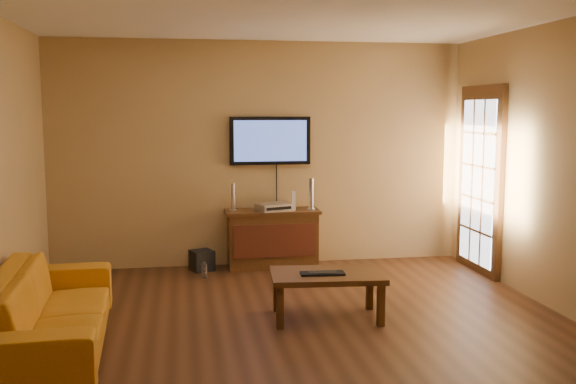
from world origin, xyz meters
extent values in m
plane|color=#391F0F|center=(0.00, 0.00, 0.00)|extent=(5.00, 5.00, 0.00)
plane|color=tan|center=(0.00, 2.50, 1.35)|extent=(5.00, 0.00, 5.00)
plane|color=tan|center=(2.50, 0.00, 1.35)|extent=(0.00, 5.00, 5.00)
plane|color=white|center=(0.00, 0.00, 2.70)|extent=(5.00, 5.00, 0.00)
cube|color=#3D220E|center=(2.46, 1.70, 1.05)|extent=(0.06, 1.02, 2.22)
cube|color=white|center=(2.42, 1.70, 1.05)|extent=(0.01, 0.79, 1.89)
cube|color=#3D220E|center=(0.11, 2.28, 0.33)|extent=(1.06, 0.40, 0.66)
cube|color=#341309|center=(0.11, 2.08, 0.36)|extent=(0.97, 0.02, 0.39)
cube|color=#3D220E|center=(0.11, 2.28, 0.68)|extent=(1.12, 0.43, 0.04)
cube|color=black|center=(0.11, 2.46, 1.51)|extent=(0.98, 0.07, 0.58)
cube|color=#3A4F97|center=(0.11, 2.42, 1.51)|extent=(0.88, 0.01, 0.49)
cube|color=#3D220E|center=(0.33, 0.30, 0.40)|extent=(1.05, 0.68, 0.05)
cube|color=#3D220E|center=(-0.13, 0.09, 0.19)|extent=(0.06, 0.06, 0.37)
cube|color=#3D220E|center=(0.75, 0.02, 0.19)|extent=(0.06, 0.06, 0.37)
cube|color=#3D220E|center=(-0.09, 0.57, 0.19)|extent=(0.06, 0.06, 0.37)
cube|color=#3D220E|center=(0.79, 0.50, 0.19)|extent=(0.06, 0.06, 0.37)
imported|color=orange|center=(-2.00, -0.06, 0.42)|extent=(0.74, 2.17, 0.84)
cylinder|color=silver|center=(-0.35, 2.31, 0.70)|extent=(0.09, 0.09, 0.01)
cylinder|color=silver|center=(-0.35, 2.31, 0.87)|extent=(0.05, 0.05, 0.31)
cylinder|color=silver|center=(0.58, 2.25, 0.70)|extent=(0.10, 0.10, 0.02)
cylinder|color=silver|center=(0.58, 2.25, 0.89)|extent=(0.06, 0.06, 0.36)
cube|color=silver|center=(0.12, 2.23, 0.74)|extent=(0.45, 0.38, 0.09)
cube|color=white|center=(0.36, 2.25, 0.81)|extent=(0.06, 0.16, 0.22)
cube|color=black|center=(-0.73, 2.25, 0.12)|extent=(0.31, 0.31, 0.24)
cylinder|color=white|center=(-0.72, 1.93, 0.08)|extent=(0.06, 0.06, 0.16)
sphere|color=white|center=(-0.72, 1.93, 0.17)|extent=(0.03, 0.03, 0.03)
cube|color=black|center=(0.27, 0.25, 0.43)|extent=(0.40, 0.17, 0.02)
cube|color=black|center=(0.27, 0.25, 0.45)|extent=(0.26, 0.12, 0.01)
camera|label=1|loc=(-0.94, -5.20, 1.88)|focal=40.00mm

